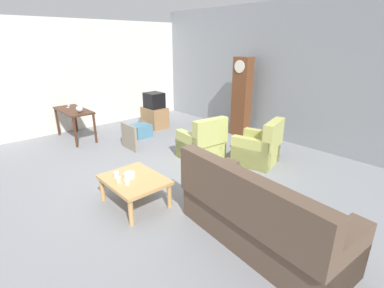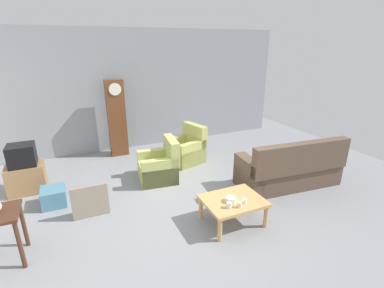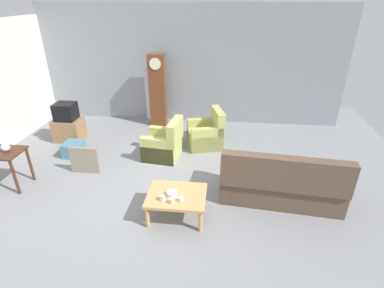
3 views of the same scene
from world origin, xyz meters
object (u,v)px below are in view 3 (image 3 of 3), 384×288
tv_stand_cabinet (69,130)px  framed_picture_leaning (85,160)px  bowl_white_stacked (172,194)px  cup_blue_rimmed (163,198)px  cup_cream_tall (172,201)px  grandfather_clock (158,91)px  armchair_olive_near (164,145)px  glass_dome_cloche (5,147)px  armchair_olive_far (207,134)px  couch_floral (281,184)px  cup_white_porcelain (181,199)px  coffee_table_wood (177,197)px  storage_box_blue (74,149)px  tv_crt (66,111)px

tv_stand_cabinet → framed_picture_leaning: 1.80m
bowl_white_stacked → cup_blue_rimmed: bearing=-130.9°
tv_stand_cabinet → cup_cream_tall: (3.14, -2.82, 0.19)m
grandfather_clock → framed_picture_leaning: 2.98m
cup_blue_rimmed → bowl_white_stacked: cup_blue_rimmed is taller
armchair_olive_near → glass_dome_cloche: bearing=-151.6°
armchair_olive_far → tv_stand_cabinet: 3.49m
couch_floral → cup_white_porcelain: 1.86m
tv_stand_cabinet → glass_dome_cloche: size_ratio=4.21×
coffee_table_wood → grandfather_clock: size_ratio=0.49×
storage_box_blue → cup_cream_tall: 3.37m
grandfather_clock → glass_dome_cloche: 3.96m
grandfather_clock → tv_crt: size_ratio=4.11×
bowl_white_stacked → armchair_olive_near: bearing=104.9°
armchair_olive_far → cup_white_porcelain: 2.84m
armchair_olive_far → cup_cream_tall: (-0.36, -2.89, 0.17)m
grandfather_clock → cup_blue_rimmed: grandfather_clock is taller
tv_stand_cabinet → storage_box_blue: (0.48, -0.77, -0.12)m
tv_crt → coffee_table_wood: bearing=-39.2°
tv_stand_cabinet → framed_picture_leaning: (1.06, -1.45, 0.01)m
tv_stand_cabinet → storage_box_blue: 0.91m
coffee_table_wood → tv_stand_cabinet: 4.10m
coffee_table_wood → tv_stand_cabinet: tv_stand_cabinet is taller
armchair_olive_near → cup_white_porcelain: size_ratio=12.63×
armchair_olive_far → storage_box_blue: size_ratio=2.16×
grandfather_clock → glass_dome_cloche: bearing=-122.9°
cup_blue_rimmed → cup_cream_tall: (0.16, -0.05, -0.00)m
framed_picture_leaning → storage_box_blue: (-0.59, 0.68, -0.13)m
framed_picture_leaning → tv_crt: bearing=126.2°
couch_floral → armchair_olive_far: bearing=125.5°
cup_blue_rimmed → grandfather_clock: bearing=102.9°
couch_floral → armchair_olive_near: bearing=150.4°
grandfather_clock → framed_picture_leaning: size_ratio=3.29×
coffee_table_wood → tv_crt: tv_crt is taller
coffee_table_wood → cup_blue_rimmed: 0.29m
armchair_olive_far → coffee_table_wood: size_ratio=1.00×
tv_crt → tv_stand_cabinet: bearing=0.0°
armchair_olive_far → framed_picture_leaning: size_ratio=1.61×
coffee_table_wood → storage_box_blue: bearing=146.0°
tv_crt → storage_box_blue: 1.09m
tv_stand_cabinet → cup_cream_tall: 4.22m
bowl_white_stacked → tv_crt: bearing=139.8°
coffee_table_wood → tv_crt: size_ratio=2.00×
coffee_table_wood → storage_box_blue: size_ratio=2.15×
bowl_white_stacked → coffee_table_wood: bearing=29.6°
framed_picture_leaning → cup_blue_rimmed: 2.33m
armchair_olive_near → bowl_white_stacked: (0.54, -2.02, 0.17)m
armchair_olive_near → armchair_olive_far: 1.15m
tv_crt → cup_white_porcelain: tv_crt is taller
cup_white_porcelain → bowl_white_stacked: 0.21m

